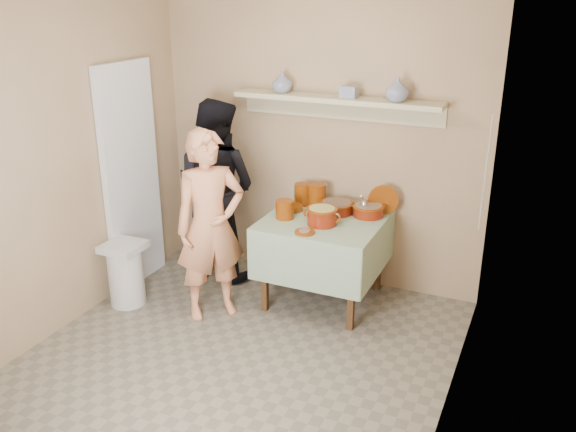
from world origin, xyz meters
The scene contains 22 objects.
ground centered at (0.00, 0.00, 0.00)m, with size 3.50×3.50×0.00m, color #6F6757.
tile_panel centered at (-1.46, 0.95, 1.00)m, with size 0.06×0.70×2.00m, color silver.
plate_stack_a centered at (-0.06, 1.52, 0.86)m, with size 0.14×0.14×0.19m, color #682500.
plate_stack_b centered at (0.07, 1.55, 0.86)m, with size 0.17×0.17×0.20m, color #682500.
bowl_stack centered at (-0.06, 1.15, 0.84)m, with size 0.16×0.16×0.16m, color #682500.
empty_bowl centered at (-0.07, 1.35, 0.79)m, with size 0.16×0.16×0.05m, color #682500.
propped_lid centered at (0.66, 1.60, 0.88)m, with size 0.26×0.26×0.02m, color #682500.
vase_right centered at (0.72, 1.60, 1.82)m, with size 0.19×0.19×0.19m, color navy.
vase_left centered at (-0.30, 1.62, 1.81)m, with size 0.17×0.17×0.18m, color navy.
ceramic_box centered at (0.31, 1.61, 1.77)m, with size 0.14×0.10×0.10m, color navy.
person_cook centered at (-0.50, 0.68, 0.79)m, with size 0.57×0.38×1.57m, color tan.
person_helper centered at (-0.87, 1.40, 0.83)m, with size 0.81×0.63×1.67m, color black.
room_shell centered at (0.00, 0.00, 1.61)m, with size 3.04×3.54×2.62m.
serving_table centered at (0.25, 1.28, 0.64)m, with size 0.97×0.97×0.76m.
cazuela_meat_a centered at (0.29, 1.45, 0.82)m, with size 0.30×0.30×0.10m.
cazuela_meat_b centered at (0.56, 1.48, 0.82)m, with size 0.28×0.28×0.10m.
ladle centered at (0.53, 1.46, 0.87)m, with size 0.08×0.26×0.19m.
cazuela_rice centered at (0.28, 1.14, 0.85)m, with size 0.33×0.25×0.14m.
front_plate centered at (0.22, 0.91, 0.77)m, with size 0.16×0.16×0.03m.
wall_shelf centered at (0.20, 1.65, 1.67)m, with size 1.80×0.25×0.21m.
trash_bin centered at (-1.27, 0.53, 0.28)m, with size 0.32×0.32×0.56m.
electrical_cord centered at (1.47, 1.48, 1.25)m, with size 0.01×0.05×0.90m.
Camera 1 is at (1.92, -3.19, 2.59)m, focal length 38.00 mm.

